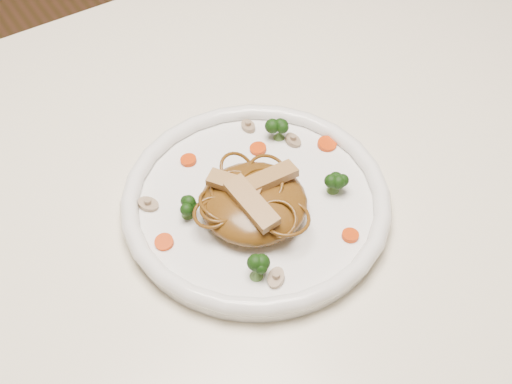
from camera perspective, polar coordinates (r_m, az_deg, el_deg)
table at (r=0.86m, az=-2.70°, el=-3.09°), size 1.20×0.80×0.75m
plate at (r=0.74m, az=0.00°, el=-1.11°), size 0.32×0.32×0.02m
noodle_mound at (r=0.71m, az=-0.20°, el=-0.90°), size 0.12×0.12×0.04m
chicken_a at (r=0.70m, az=1.05°, el=1.16°), size 0.07×0.02×0.01m
chicken_b at (r=0.70m, az=-1.83°, el=0.66°), size 0.05×0.06×0.01m
chicken_c at (r=0.68m, az=-0.37°, el=-0.97°), size 0.03×0.07×0.01m
broccoli_0 at (r=0.79m, az=2.00°, el=5.52°), size 0.04×0.04×0.03m
broccoli_1 at (r=0.71m, az=-5.93°, el=-1.26°), size 0.03×0.03×0.03m
broccoli_2 at (r=0.66m, az=0.03°, el=-6.40°), size 0.04×0.04×0.03m
broccoli_3 at (r=0.74m, az=6.66°, el=0.91°), size 0.03×0.03×0.03m
carrot_0 at (r=0.78m, az=0.17°, el=3.73°), size 0.02×0.02×0.00m
carrot_1 at (r=0.70m, az=-7.87°, el=-4.28°), size 0.03×0.03×0.00m
carrot_2 at (r=0.79m, az=6.09°, el=4.10°), size 0.03×0.03×0.00m
carrot_3 at (r=0.78m, az=-5.80°, el=2.73°), size 0.02×0.02×0.00m
carrot_4 at (r=0.71m, az=8.07°, el=-3.69°), size 0.02×0.02×0.00m
mushroom_0 at (r=0.67m, az=1.72°, el=-7.37°), size 0.03×0.03×0.01m
mushroom_1 at (r=0.79m, az=3.19°, el=4.41°), size 0.02×0.02×0.01m
mushroom_2 at (r=0.74m, az=-9.20°, el=-1.06°), size 0.03×0.03×0.01m
mushroom_3 at (r=0.81m, az=-0.67°, el=5.64°), size 0.02×0.02×0.01m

